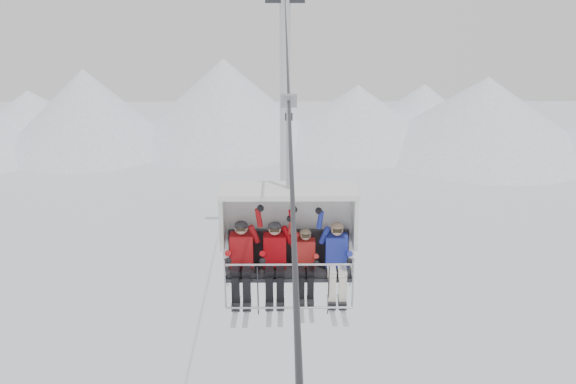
{
  "coord_description": "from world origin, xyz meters",
  "views": [
    {
      "loc": [
        -0.1,
        -15.15,
        16.05
      ],
      "look_at": [
        0.0,
        0.0,
        10.77
      ],
      "focal_mm": 45.0,
      "sensor_mm": 36.0,
      "label": 1
    }
  ],
  "objects_px": {
    "lift_tower_right": "(285,145)",
    "skier_center_right": "(306,261)",
    "skier_far_right": "(337,258)",
    "skier_far_left": "(242,258)",
    "chairlift_carrier": "(289,229)",
    "skier_center_left": "(275,258)"
  },
  "relations": [
    {
      "from": "lift_tower_right",
      "to": "chairlift_carrier",
      "type": "height_order",
      "value": "lift_tower_right"
    },
    {
      "from": "lift_tower_right",
      "to": "skier_center_left",
      "type": "relative_size",
      "value": 7.78
    },
    {
      "from": "skier_center_left",
      "to": "skier_center_right",
      "type": "xyz_separation_m",
      "value": [
        0.6,
        -0.02,
        -0.07
      ]
    },
    {
      "from": "lift_tower_right",
      "to": "skier_center_right",
      "type": "distance_m",
      "value": 24.79
    },
    {
      "from": "lift_tower_right",
      "to": "skier_far_left",
      "type": "xyz_separation_m",
      "value": [
        -0.92,
        -24.37,
        4.47
      ]
    },
    {
      "from": "lift_tower_right",
      "to": "skier_center_right",
      "type": "height_order",
      "value": "lift_tower_right"
    },
    {
      "from": "skier_center_left",
      "to": "skier_far_right",
      "type": "height_order",
      "value": "skier_center_left"
    },
    {
      "from": "skier_center_left",
      "to": "chairlift_carrier",
      "type": "bearing_deg",
      "value": 48.48
    },
    {
      "from": "chairlift_carrier",
      "to": "skier_far_right",
      "type": "distance_m",
      "value": 1.1
    },
    {
      "from": "skier_far_right",
      "to": "skier_center_right",
      "type": "bearing_deg",
      "value": -178.47
    },
    {
      "from": "skier_far_left",
      "to": "chairlift_carrier",
      "type": "bearing_deg",
      "value": 18.34
    },
    {
      "from": "lift_tower_right",
      "to": "skier_center_right",
      "type": "bearing_deg",
      "value": -89.24
    },
    {
      "from": "skier_center_left",
      "to": "skier_far_right",
      "type": "relative_size",
      "value": 1.02
    },
    {
      "from": "chairlift_carrier",
      "to": "skier_center_left",
      "type": "relative_size",
      "value": 2.3
    },
    {
      "from": "chairlift_carrier",
      "to": "skier_center_right",
      "type": "height_order",
      "value": "chairlift_carrier"
    },
    {
      "from": "lift_tower_right",
      "to": "skier_center_left",
      "type": "height_order",
      "value": "lift_tower_right"
    },
    {
      "from": "skier_far_left",
      "to": "skier_center_right",
      "type": "distance_m",
      "value": 1.24
    },
    {
      "from": "skier_center_right",
      "to": "chairlift_carrier",
      "type": "bearing_deg",
      "value": 134.92
    },
    {
      "from": "skier_center_right",
      "to": "lift_tower_right",
      "type": "bearing_deg",
      "value": 90.76
    },
    {
      "from": "chairlift_carrier",
      "to": "skier_far_left",
      "type": "xyz_separation_m",
      "value": [
        -0.92,
        -0.3,
        -0.48
      ]
    },
    {
      "from": "skier_far_left",
      "to": "skier_far_right",
      "type": "xyz_separation_m",
      "value": [
        1.85,
        -0.0,
        -0.02
      ]
    },
    {
      "from": "skier_far_left",
      "to": "skier_center_right",
      "type": "relative_size",
      "value": 1.05
    }
  ]
}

